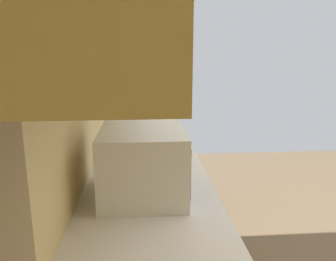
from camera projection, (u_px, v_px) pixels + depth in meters
The scene contains 3 objects.
wall_back at pixel (72, 96), 1.66m from camera, with size 3.99×0.12×2.63m, color #F2CB7F.
oven_range at pixel (146, 159), 3.37m from camera, with size 0.68×0.66×1.06m.
microwave at pixel (143, 162), 1.51m from camera, with size 0.45×0.39×0.32m.
Camera 1 is at (-1.69, 1.36, 1.53)m, focal length 34.89 mm.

